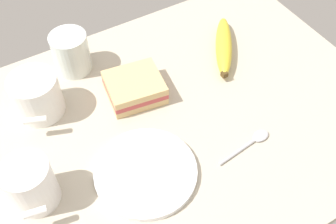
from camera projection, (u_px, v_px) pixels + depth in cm
name	position (u px, v px, depth cm)	size (l,w,h in cm)	color
tabletop	(168.00, 124.00, 81.24)	(90.00, 64.00, 2.00)	#BCB29E
plate_of_food	(146.00, 172.00, 72.50)	(18.71, 18.71, 1.20)	white
coffee_mug_black	(37.00, 95.00, 78.69)	(9.56, 12.19, 8.94)	white
coffee_mug_milky	(31.00, 184.00, 66.10)	(8.09, 10.38, 9.60)	white
sandwich_main	(135.00, 87.00, 83.25)	(12.57, 11.62, 4.40)	#DBB77A
glass_of_milk	(71.00, 54.00, 86.79)	(7.94, 7.94, 9.08)	silver
banana	(224.00, 46.00, 91.83)	(13.96, 17.96, 3.66)	yellow
spoon	(252.00, 142.00, 76.89)	(12.51, 2.97, 0.80)	silver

